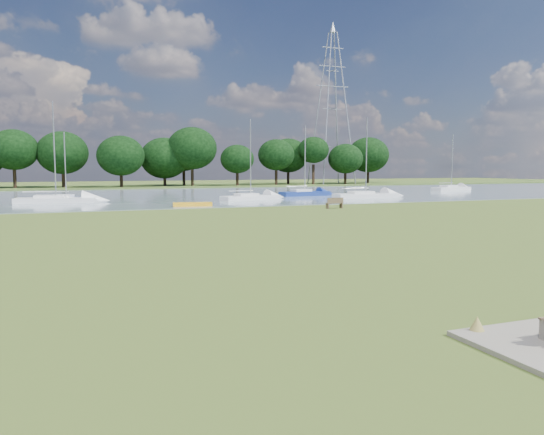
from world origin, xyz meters
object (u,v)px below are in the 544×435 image
object	(u,v)px
kayak	(193,204)
sailboat_2	(451,187)
pylon	(332,84)
riverbank_bench	(335,203)
sailboat_4	(250,196)
sailboat_6	(304,192)
sailboat_1	(365,194)
sailboat_7	(66,198)
sailboat_5	(55,198)

from	to	relation	value
kayak	sailboat_2	bearing A→B (deg)	29.39
pylon	sailboat_2	size ratio (longest dim) A/B	3.83
riverbank_bench	sailboat_4	size ratio (longest dim) A/B	0.18
pylon	sailboat_4	size ratio (longest dim) A/B	3.69
kayak	sailboat_6	size ratio (longest dim) A/B	0.41
riverbank_bench	sailboat_6	size ratio (longest dim) A/B	0.18
riverbank_bench	sailboat_1	bearing A→B (deg)	49.22
sailboat_6	kayak	bearing A→B (deg)	-152.35
kayak	sailboat_7	size ratio (longest dim) A/B	0.50
riverbank_bench	sailboat_2	xyz separation A→B (m)	(30.39, 22.24, 0.05)
sailboat_1	riverbank_bench	bearing A→B (deg)	-129.84
kayak	pylon	bearing A→B (deg)	58.83
sailboat_5	sailboat_4	bearing A→B (deg)	2.07
riverbank_bench	sailboat_1	distance (m)	14.87
sailboat_1	sailboat_7	xyz separation A→B (m)	(-30.50, 5.19, -0.04)
sailboat_4	sailboat_5	distance (m)	18.83
riverbank_bench	sailboat_7	size ratio (longest dim) A/B	0.22
riverbank_bench	pylon	world-z (taller)	pylon
riverbank_bench	sailboat_5	size ratio (longest dim) A/B	0.16
sailboat_6	sailboat_2	bearing A→B (deg)	3.01
sailboat_1	sailboat_2	distance (m)	23.42
sailboat_2	sailboat_6	distance (m)	25.61
sailboat_1	sailboat_5	xyz separation A→B (m)	(-31.42, 3.79, 0.00)
kayak	sailboat_1	bearing A→B (deg)	22.07
sailboat_6	sailboat_7	world-z (taller)	sailboat_6
riverbank_bench	kayak	distance (m)	12.24
riverbank_bench	sailboat_6	bearing A→B (deg)	73.20
riverbank_bench	sailboat_7	xyz separation A→B (m)	(-20.80, 16.46, -0.00)
riverbank_bench	sailboat_7	distance (m)	26.53
sailboat_4	sailboat_7	world-z (taller)	sailboat_4
kayak	sailboat_6	world-z (taller)	sailboat_6
sailboat_5	sailboat_2	bearing A→B (deg)	16.62
sailboat_2	pylon	bearing A→B (deg)	85.59
pylon	sailboat_1	xyz separation A→B (m)	(-17.12, -40.83, -18.50)
sailboat_7	sailboat_4	bearing A→B (deg)	13.06
pylon	sailboat_2	world-z (taller)	pylon
sailboat_2	sailboat_1	bearing A→B (deg)	-163.29
pylon	sailboat_4	distance (m)	52.67
pylon	sailboat_4	bearing A→B (deg)	-127.26
pylon	sailboat_5	xyz separation A→B (m)	(-48.55, -37.04, -18.50)
sailboat_2	sailboat_4	world-z (taller)	sailboat_4
sailboat_1	sailboat_5	bearing A→B (deg)	173.98
riverbank_bench	sailboat_4	xyz separation A→B (m)	(-3.03, 12.87, -0.01)
riverbank_bench	sailboat_4	distance (m)	13.22
pylon	sailboat_4	xyz separation A→B (m)	(-29.85, -39.24, -18.54)
sailboat_1	sailboat_5	distance (m)	31.65
pylon	sailboat_7	xyz separation A→B (m)	(-47.62, -35.64, -18.53)
kayak	sailboat_4	bearing A→B (deg)	49.55
sailboat_6	sailboat_5	bearing A→B (deg)	177.21
riverbank_bench	pylon	size ratio (longest dim) A/B	0.05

